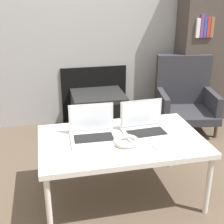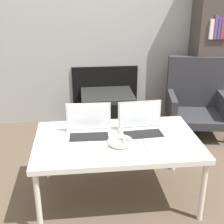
{
  "view_description": "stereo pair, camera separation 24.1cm",
  "coord_description": "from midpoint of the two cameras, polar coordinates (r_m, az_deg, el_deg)",
  "views": [
    {
      "loc": [
        -0.49,
        -1.69,
        1.46
      ],
      "look_at": [
        0.0,
        0.5,
        0.56
      ],
      "focal_mm": 50.0,
      "sensor_mm": 36.0,
      "label": 1
    },
    {
      "loc": [
        -0.25,
        -1.73,
        1.46
      ],
      "look_at": [
        0.0,
        0.5,
        0.56
      ],
      "focal_mm": 50.0,
      "sensor_mm": 36.0,
      "label": 2
    }
  ],
  "objects": [
    {
      "name": "wall_back",
      "position": [
        3.43,
        -6.76,
        18.89
      ],
      "size": [
        7.0,
        0.08,
        2.6
      ],
      "color": "#999999",
      "rests_on": "ground_plane"
    },
    {
      "name": "table",
      "position": [
        2.19,
        -1.44,
        -5.79
      ],
      "size": [
        1.14,
        0.7,
        0.48
      ],
      "color": "silver",
      "rests_on": "ground_plane"
    },
    {
      "name": "headphones",
      "position": [
        2.1,
        -0.7,
        -5.43
      ],
      "size": [
        0.18,
        0.18,
        0.04
      ],
      "color": "beige",
      "rests_on": "table"
    },
    {
      "name": "ground_plane",
      "position": [
        2.28,
        -0.31,
        -17.98
      ],
      "size": [
        14.0,
        14.0,
        0.0
      ],
      "primitive_type": "plane",
      "color": "brown"
    },
    {
      "name": "laptop_right",
      "position": [
        2.25,
        2.95,
        -2.72
      ],
      "size": [
        0.33,
        0.27,
        0.22
      ],
      "rotation": [
        0.0,
        0.0,
        0.06
      ],
      "color": "#B2B2B7",
      "rests_on": "table"
    },
    {
      "name": "bookshelf",
      "position": [
        3.68,
        15.55,
        12.07
      ],
      "size": [
        0.69,
        0.32,
        1.76
      ],
      "color": "#3F3833",
      "rests_on": "ground_plane"
    },
    {
      "name": "tv",
      "position": [
        3.38,
        -4.55,
        0.04
      ],
      "size": [
        0.55,
        0.5,
        0.41
      ],
      "color": "black",
      "rests_on": "ground_plane"
    },
    {
      "name": "laptop_left",
      "position": [
        2.19,
        -6.68,
        -3.61
      ],
      "size": [
        0.33,
        0.26,
        0.22
      ],
      "rotation": [
        0.0,
        0.0,
        -0.03
      ],
      "color": "silver",
      "rests_on": "table"
    },
    {
      "name": "armchair",
      "position": [
        3.44,
        11.19,
        2.9
      ],
      "size": [
        0.67,
        0.64,
        0.79
      ],
      "rotation": [
        0.0,
        0.0,
        -0.17
      ],
      "color": "#2D2D33",
      "rests_on": "ground_plane"
    },
    {
      "name": "phone",
      "position": [
        2.08,
        5.17,
        -6.26
      ],
      "size": [
        0.07,
        0.13,
        0.01
      ],
      "color": "silver",
      "rests_on": "table"
    }
  ]
}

